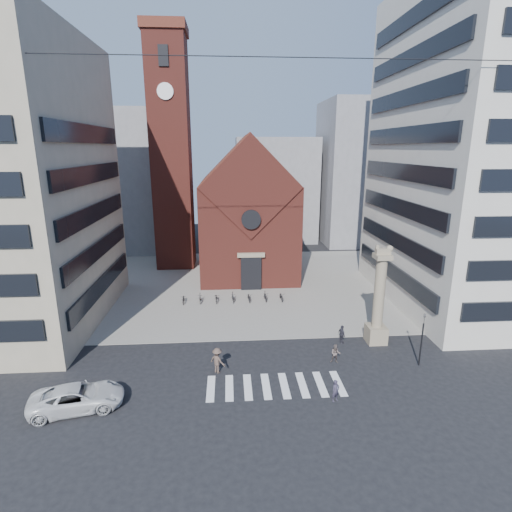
# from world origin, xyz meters

# --- Properties ---
(ground) EXTENTS (120.00, 120.00, 0.00)m
(ground) POSITION_xyz_m (0.00, 0.00, 0.00)
(ground) COLOR black
(ground) RESTS_ON ground
(piazza) EXTENTS (46.00, 30.00, 0.05)m
(piazza) POSITION_xyz_m (0.00, 19.00, 0.03)
(piazza) COLOR gray
(piazza) RESTS_ON ground
(zebra_crossing) EXTENTS (10.20, 3.20, 0.01)m
(zebra_crossing) POSITION_xyz_m (0.55, -3.00, 0.01)
(zebra_crossing) COLOR white
(zebra_crossing) RESTS_ON ground
(church) EXTENTS (12.00, 16.65, 18.00)m
(church) POSITION_xyz_m (0.00, 25.04, 7.98)
(church) COLOR maroon
(church) RESTS_ON ground
(campanile) EXTENTS (5.50, 5.50, 31.20)m
(campanile) POSITION_xyz_m (-10.00, 28.00, 15.74)
(campanile) COLOR maroon
(campanile) RESTS_ON ground
(building_right) EXTENTS (18.00, 22.00, 32.00)m
(building_right) POSITION_xyz_m (24.00, 12.00, 16.00)
(building_right) COLOR beige
(building_right) RESTS_ON ground
(bg_block_left) EXTENTS (16.00, 14.00, 22.00)m
(bg_block_left) POSITION_xyz_m (-20.00, 40.00, 11.00)
(bg_block_left) COLOR gray
(bg_block_left) RESTS_ON ground
(bg_block_mid) EXTENTS (14.00, 12.00, 18.00)m
(bg_block_mid) POSITION_xyz_m (6.00, 45.00, 9.00)
(bg_block_mid) COLOR gray
(bg_block_mid) RESTS_ON ground
(bg_block_right) EXTENTS (16.00, 14.00, 24.00)m
(bg_block_right) POSITION_xyz_m (22.00, 42.00, 12.00)
(bg_block_right) COLOR gray
(bg_block_right) RESTS_ON ground
(lion_column) EXTENTS (1.63, 1.60, 8.68)m
(lion_column) POSITION_xyz_m (10.01, 3.00, 3.46)
(lion_column) COLOR gray
(lion_column) RESTS_ON ground
(traffic_light) EXTENTS (0.13, 0.16, 4.30)m
(traffic_light) POSITION_xyz_m (12.00, -1.00, 2.29)
(traffic_light) COLOR black
(traffic_light) RESTS_ON ground
(white_car) EXTENTS (6.18, 3.81, 1.60)m
(white_car) POSITION_xyz_m (-12.46, -4.62, 0.80)
(white_car) COLOR silver
(white_car) RESTS_ON ground
(pedestrian_0) EXTENTS (0.66, 0.56, 1.53)m
(pedestrian_0) POSITION_xyz_m (4.33, -4.99, 0.76)
(pedestrian_0) COLOR #312D3E
(pedestrian_0) RESTS_ON ground
(pedestrian_1) EXTENTS (0.87, 0.75, 1.53)m
(pedestrian_1) POSITION_xyz_m (5.62, -0.14, 0.77)
(pedestrian_1) COLOR #5E504B
(pedestrian_1) RESTS_ON ground
(pedestrian_2) EXTENTS (0.64, 1.03, 1.64)m
(pedestrian_2) POSITION_xyz_m (7.00, 3.00, 0.82)
(pedestrian_2) COLOR #2C2B33
(pedestrian_2) RESTS_ON ground
(pedestrian_3) EXTENTS (1.47, 1.35, 1.98)m
(pedestrian_3) POSITION_xyz_m (-3.56, -0.93, 0.99)
(pedestrian_3) COLOR #4D3C33
(pedestrian_3) RESTS_ON ground
(scooter_0) EXTENTS (0.69, 1.75, 0.90)m
(scooter_0) POSITION_xyz_m (-7.56, 13.17, 0.50)
(scooter_0) COLOR black
(scooter_0) RESTS_ON piazza
(scooter_1) EXTENTS (0.56, 1.69, 1.00)m
(scooter_1) POSITION_xyz_m (-5.78, 13.17, 0.55)
(scooter_1) COLOR black
(scooter_1) RESTS_ON piazza
(scooter_2) EXTENTS (0.69, 1.75, 0.90)m
(scooter_2) POSITION_xyz_m (-4.00, 13.17, 0.50)
(scooter_2) COLOR black
(scooter_2) RESTS_ON piazza
(scooter_3) EXTENTS (0.56, 1.69, 1.00)m
(scooter_3) POSITION_xyz_m (-2.22, 13.17, 0.55)
(scooter_3) COLOR black
(scooter_3) RESTS_ON piazza
(scooter_4) EXTENTS (0.69, 1.75, 0.90)m
(scooter_4) POSITION_xyz_m (-0.45, 13.17, 0.50)
(scooter_4) COLOR black
(scooter_4) RESTS_ON piazza
(scooter_5) EXTENTS (0.56, 1.69, 1.00)m
(scooter_5) POSITION_xyz_m (1.33, 13.17, 0.55)
(scooter_5) COLOR black
(scooter_5) RESTS_ON piazza
(scooter_6) EXTENTS (0.69, 1.75, 0.90)m
(scooter_6) POSITION_xyz_m (3.11, 13.17, 0.50)
(scooter_6) COLOR black
(scooter_6) RESTS_ON piazza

